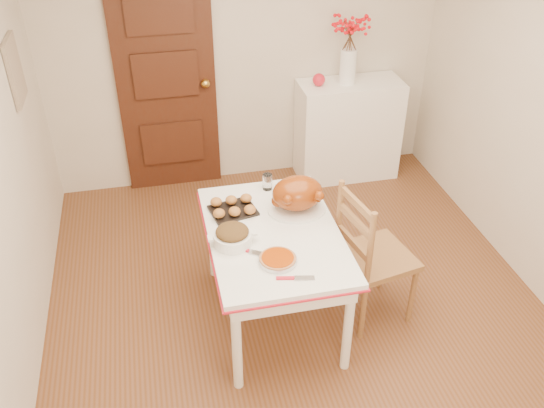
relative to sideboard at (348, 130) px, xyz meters
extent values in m
cube|color=#5E3216|center=(-0.93, -1.78, -0.47)|extent=(3.50, 4.00, 0.00)
cube|color=beige|center=(-0.93, 0.22, 0.78)|extent=(3.50, 0.00, 2.50)
cube|color=#3C190D|center=(-1.63, 0.19, 0.56)|extent=(0.85, 0.06, 2.06)
cube|color=#B0AA88|center=(-2.66, -0.58, 1.03)|extent=(0.03, 0.35, 0.45)
cube|color=white|center=(0.00, 0.00, 0.00)|extent=(0.94, 0.42, 0.94)
sphere|color=red|center=(-0.31, 0.00, 0.53)|extent=(0.11, 0.11, 0.11)
cylinder|color=#943000|center=(-1.16, -2.06, 0.29)|extent=(0.27, 0.27, 0.05)
cylinder|color=white|center=(-1.05, -1.26, 0.33)|extent=(0.08, 0.08, 0.12)
camera|label=1|loc=(-1.78, -4.67, 2.49)|focal=38.50mm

